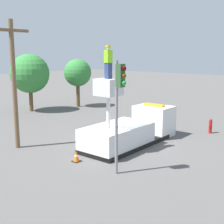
{
  "coord_description": "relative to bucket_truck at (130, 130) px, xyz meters",
  "views": [
    {
      "loc": [
        -14.47,
        -10.65,
        5.51
      ],
      "look_at": [
        -2.75,
        -1.12,
        2.59
      ],
      "focal_mm": 50.0,
      "sensor_mm": 36.0,
      "label": 1
    }
  ],
  "objects": [
    {
      "name": "worker",
      "position": [
        -2.08,
        0.0,
        4.12
      ],
      "size": [
        0.4,
        0.26,
        1.75
      ],
      "color": "navy",
      "rests_on": "bucket_truck"
    },
    {
      "name": "traffic_light_pole",
      "position": [
        -4.22,
        -2.39,
        2.8
      ],
      "size": [
        0.34,
        0.57,
        5.16
      ],
      "color": "gray",
      "rests_on": "ground"
    },
    {
      "name": "bucket_truck",
      "position": [
        0.0,
        0.0,
        0.0
      ],
      "size": [
        7.04,
        2.42,
        4.1
      ],
      "color": "black",
      "rests_on": "ground"
    },
    {
      "name": "utility_pole",
      "position": [
        -4.75,
        4.69,
        3.09
      ],
      "size": [
        2.2,
        0.26,
        7.27
      ],
      "color": "brown",
      "rests_on": "ground"
    },
    {
      "name": "traffic_cone_rear",
      "position": [
        -4.26,
        0.31,
        -0.59
      ],
      "size": [
        0.4,
        0.4,
        0.56
      ],
      "color": "black",
      "rests_on": "ground"
    },
    {
      "name": "tree_left_bg",
      "position": [
        2.8,
        13.53,
        2.67
      ],
      "size": [
        3.62,
        3.62,
        5.35
      ],
      "color": "brown",
      "rests_on": "ground"
    },
    {
      "name": "fire_hydrant",
      "position": [
        5.52,
        -2.78,
        -0.36
      ],
      "size": [
        0.46,
        0.22,
        1.01
      ],
      "color": "red",
      "rests_on": "ground"
    },
    {
      "name": "tree_right_bg",
      "position": [
        7.33,
        11.84,
        2.56
      ],
      "size": [
        2.74,
        2.74,
        4.81
      ],
      "color": "brown",
      "rests_on": "ground"
    },
    {
      "name": "ground_plane",
      "position": [
        -0.4,
        0.0,
        -0.85
      ],
      "size": [
        120.0,
        120.0,
        0.0
      ],
      "primitive_type": "plane",
      "color": "#565451"
    }
  ]
}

